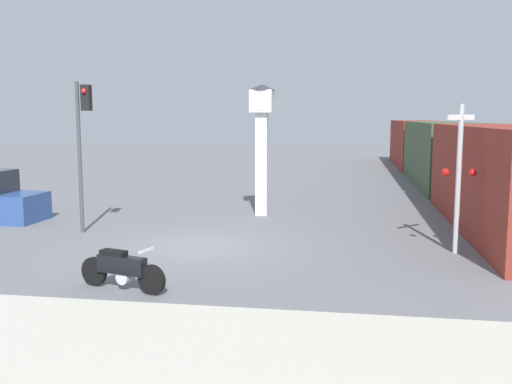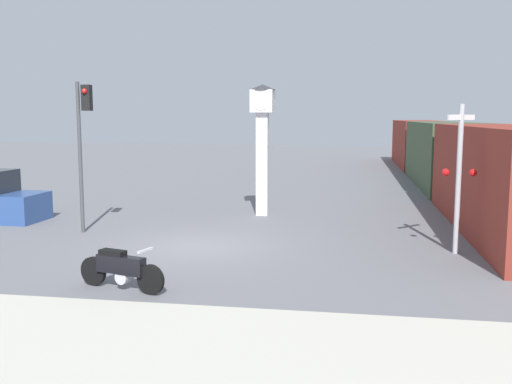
# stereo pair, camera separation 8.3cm
# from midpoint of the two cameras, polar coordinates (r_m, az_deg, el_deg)

# --- Properties ---
(ground_plane) EXTENTS (120.00, 120.00, 0.00)m
(ground_plane) POSITION_cam_midpoint_polar(r_m,az_deg,el_deg) (16.49, -5.90, -5.43)
(ground_plane) COLOR slate
(sidewalk_strip) EXTENTS (36.00, 6.00, 0.10)m
(sidewalk_strip) POSITION_cam_midpoint_polar(r_m,az_deg,el_deg) (9.14, -20.07, -16.43)
(sidewalk_strip) COLOR #BCB7A8
(sidewalk_strip) RESTS_ON ground_plane
(motorcycle) EXTENTS (2.11, 0.76, 0.96)m
(motorcycle) POSITION_cam_midpoint_polar(r_m,az_deg,el_deg) (12.63, -13.46, -7.50)
(motorcycle) COLOR black
(motorcycle) RESTS_ON ground_plane
(clock_tower) EXTENTS (0.99, 0.99, 4.87)m
(clock_tower) POSITION_cam_midpoint_polar(r_m,az_deg,el_deg) (21.28, 0.47, 6.19)
(clock_tower) COLOR white
(clock_tower) RESTS_ON ground_plane
(freight_train) EXTENTS (2.80, 37.14, 3.40)m
(freight_train) POSITION_cam_midpoint_polar(r_m,az_deg,el_deg) (32.31, 17.98, 3.64)
(freight_train) COLOR maroon
(freight_train) RESTS_ON ground_plane
(traffic_light) EXTENTS (0.50, 0.35, 4.78)m
(traffic_light) POSITION_cam_midpoint_polar(r_m,az_deg,el_deg) (18.80, -17.07, 5.89)
(traffic_light) COLOR #47474C
(traffic_light) RESTS_ON ground_plane
(railroad_crossing_signal) EXTENTS (0.90, 0.82, 4.03)m
(railroad_crossing_signal) POSITION_cam_midpoint_polar(r_m,az_deg,el_deg) (16.19, 19.47, 1.79)
(railroad_crossing_signal) COLOR #B7B7BC
(railroad_crossing_signal) RESTS_ON ground_plane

